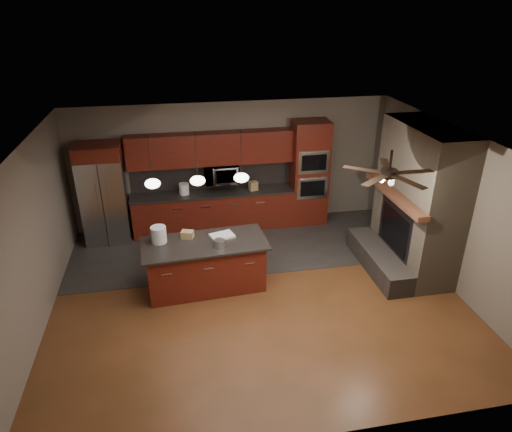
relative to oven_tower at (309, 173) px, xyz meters
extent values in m
plane|color=brown|center=(-1.70, -2.69, -1.19)|extent=(7.00, 7.00, 0.00)
cube|color=white|center=(-1.70, -2.69, 1.61)|extent=(7.00, 6.00, 0.02)
cube|color=#706559|center=(-1.70, 0.31, 0.21)|extent=(7.00, 0.02, 2.80)
cube|color=#706559|center=(1.80, -2.69, 0.21)|extent=(0.02, 6.00, 2.80)
cube|color=#706559|center=(-5.20, -2.69, 0.21)|extent=(0.02, 6.00, 2.80)
cube|color=#2F2D2A|center=(-1.70, -0.89, -1.19)|extent=(7.00, 2.40, 0.01)
cube|color=#786A56|center=(1.40, -2.29, 0.21)|extent=(0.80, 2.00, 2.80)
cube|color=#423C36|center=(0.75, -2.29, -0.99)|extent=(0.50, 2.00, 0.40)
cube|color=#2D2D30|center=(1.02, -2.29, -0.37)|extent=(0.05, 1.20, 0.95)
cube|color=black|center=(1.00, -2.29, -0.37)|extent=(0.02, 1.00, 0.75)
cube|color=brown|center=(0.90, -2.29, 0.36)|extent=(0.22, 2.10, 0.10)
cube|color=maroon|center=(-2.18, 0.01, -0.76)|extent=(3.55, 0.60, 0.86)
cube|color=black|center=(-2.18, 0.01, -0.31)|extent=(3.59, 0.64, 0.04)
cube|color=black|center=(-2.18, 0.29, 0.01)|extent=(3.55, 0.03, 0.60)
cube|color=maroon|center=(-2.18, 0.13, 0.66)|extent=(3.55, 0.35, 0.70)
cube|color=maroon|center=(0.00, 0.01, 0.00)|extent=(0.80, 0.60, 2.38)
cube|color=silver|center=(0.00, -0.30, -0.24)|extent=(0.70, 0.03, 0.52)
cube|color=black|center=(0.00, -0.32, -0.24)|extent=(0.55, 0.02, 0.35)
cube|color=silver|center=(0.00, -0.30, 0.36)|extent=(0.70, 0.03, 0.52)
cube|color=black|center=(0.00, -0.32, 0.36)|extent=(0.55, 0.02, 0.35)
imported|color=silver|center=(-1.98, 0.06, 0.11)|extent=(0.73, 0.41, 0.50)
cube|color=silver|center=(-4.46, -0.07, -0.27)|extent=(0.92, 0.72, 1.84)
cube|color=#2D2D30|center=(-4.46, -0.44, -0.27)|extent=(0.02, 0.02, 1.82)
cube|color=silver|center=(-4.56, -0.45, -0.22)|extent=(0.03, 0.03, 0.92)
cube|color=silver|center=(-4.36, -0.45, -0.22)|extent=(0.03, 0.03, 0.92)
cube|color=maroon|center=(-4.46, -0.08, 0.80)|extent=(0.92, 0.72, 0.30)
cube|color=maroon|center=(-2.56, -2.29, -0.75)|extent=(2.07, 0.96, 0.88)
cube|color=black|center=(-2.56, -2.29, -0.29)|extent=(2.23, 1.12, 0.04)
cylinder|color=silver|center=(-3.33, -2.13, -0.13)|extent=(0.31, 0.31, 0.29)
cylinder|color=silver|center=(-2.32, -2.47, -0.21)|extent=(0.24, 0.24, 0.12)
cube|color=white|center=(-2.23, -2.13, -0.25)|extent=(0.47, 0.38, 0.04)
cube|color=#A08752|center=(-2.84, -2.06, -0.20)|extent=(0.25, 0.21, 0.13)
cylinder|color=white|center=(-2.80, 0.01, -0.17)|extent=(0.27, 0.27, 0.24)
cube|color=#A48455|center=(-1.29, -0.04, -0.19)|extent=(0.21, 0.18, 0.20)
cylinder|color=black|center=(-3.35, -1.99, 1.22)|extent=(0.01, 0.01, 0.78)
ellipsoid|color=white|center=(-3.35, -1.99, 0.77)|extent=(0.26, 0.26, 0.16)
cylinder|color=black|center=(-2.60, -1.99, 1.22)|extent=(0.01, 0.01, 0.78)
ellipsoid|color=white|center=(-2.60, -1.99, 0.77)|extent=(0.26, 0.26, 0.16)
cylinder|color=black|center=(-1.85, -1.99, 1.22)|extent=(0.01, 0.01, 0.78)
ellipsoid|color=white|center=(-1.85, -1.99, 0.77)|extent=(0.26, 0.26, 0.16)
cylinder|color=black|center=(0.10, -3.49, 1.46)|extent=(0.04, 0.04, 0.30)
cylinder|color=black|center=(0.10, -3.49, 1.26)|extent=(0.24, 0.24, 0.12)
cube|color=black|center=(0.48, -3.49, 1.26)|extent=(0.60, 0.12, 0.01)
cube|color=black|center=(0.22, -3.13, 1.26)|extent=(0.30, 0.61, 0.01)
cube|color=black|center=(-0.21, -3.27, 1.26)|extent=(0.56, 0.45, 0.01)
cube|color=black|center=(-0.21, -3.72, 1.26)|extent=(0.56, 0.45, 0.01)
cube|color=black|center=(0.22, -3.85, 1.26)|extent=(0.30, 0.61, 0.01)
camera|label=1|loc=(-2.96, -9.28, 3.57)|focal=32.00mm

